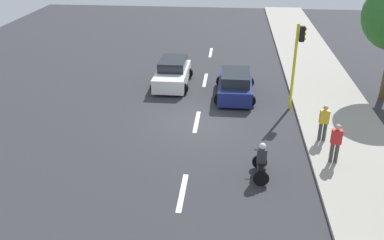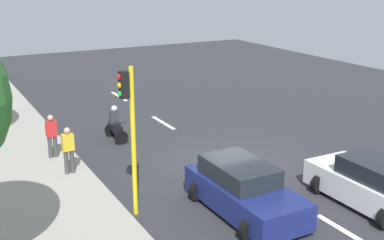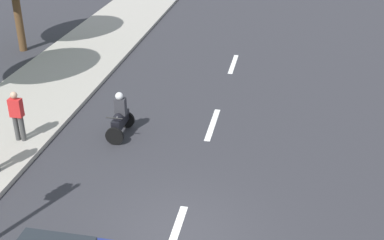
# 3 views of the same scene
# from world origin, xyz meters

# --- Properties ---
(ground_plane) EXTENTS (40.00, 60.00, 0.10)m
(ground_plane) POSITION_xyz_m (0.00, 0.00, -0.05)
(ground_plane) COLOR #2D2D33
(sidewalk) EXTENTS (4.00, 60.00, 0.15)m
(sidewalk) POSITION_xyz_m (7.00, 0.00, 0.07)
(sidewalk) COLOR #9E998E
(sidewalk) RESTS_ON ground
(lane_stripe_north) EXTENTS (0.20, 2.40, 0.01)m
(lane_stripe_north) POSITION_xyz_m (0.00, -6.00, 0.01)
(lane_stripe_north) COLOR white
(lane_stripe_north) RESTS_ON ground
(lane_stripe_mid) EXTENTS (0.20, 2.40, 0.01)m
(lane_stripe_mid) POSITION_xyz_m (0.00, 0.00, 0.01)
(lane_stripe_mid) COLOR white
(lane_stripe_mid) RESTS_ON ground
(lane_stripe_south) EXTENTS (0.20, 2.40, 0.01)m
(lane_stripe_south) POSITION_xyz_m (0.00, 6.00, 0.01)
(lane_stripe_south) COLOR white
(lane_stripe_south) RESTS_ON ground
(lane_stripe_far_south) EXTENTS (0.20, 2.40, 0.01)m
(lane_stripe_far_south) POSITION_xyz_m (0.00, 12.00, 0.01)
(lane_stripe_far_south) COLOR white
(lane_stripe_far_south) RESTS_ON ground
(car_dark_blue) EXTENTS (2.25, 4.27, 1.52)m
(car_dark_blue) POSITION_xyz_m (1.84, 3.54, 0.71)
(car_dark_blue) COLOR navy
(car_dark_blue) RESTS_ON ground
(car_white) EXTENTS (2.23, 4.09, 1.52)m
(car_white) POSITION_xyz_m (-1.91, 5.05, 0.71)
(car_white) COLOR white
(car_white) RESTS_ON ground
(motorcycle) EXTENTS (0.60, 1.30, 1.53)m
(motorcycle) POSITION_xyz_m (2.88, -4.67, 0.64)
(motorcycle) COLOR black
(motorcycle) RESTS_ON ground
(pedestrian_near_signal) EXTENTS (0.40, 0.24, 1.69)m
(pedestrian_near_signal) POSITION_xyz_m (5.72, -1.63, 1.06)
(pedestrian_near_signal) COLOR #3F3F3F
(pedestrian_near_signal) RESTS_ON sidewalk
(pedestrian_by_tree) EXTENTS (0.40, 0.24, 1.69)m
(pedestrian_by_tree) POSITION_xyz_m (5.86, -3.49, 1.06)
(pedestrian_by_tree) COLOR #3F3F3F
(pedestrian_by_tree) RESTS_ON sidewalk
(traffic_light_corner) EXTENTS (0.49, 0.24, 4.50)m
(traffic_light_corner) POSITION_xyz_m (4.85, 2.10, 2.93)
(traffic_light_corner) COLOR yellow
(traffic_light_corner) RESTS_ON ground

